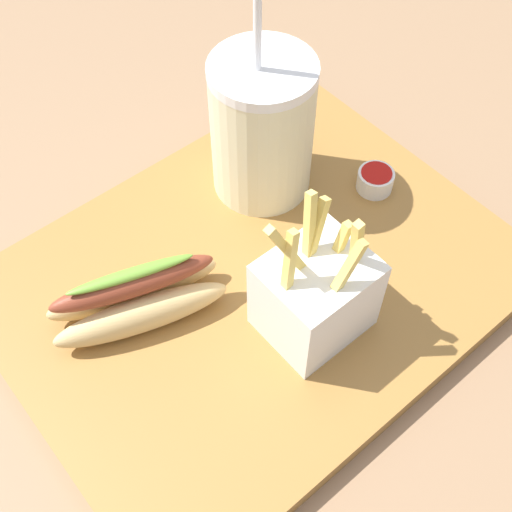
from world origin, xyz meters
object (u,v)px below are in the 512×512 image
Objects in this scene: fries_basket at (315,294)px; ketchup_cup_1 at (375,179)px; soda_cup at (262,128)px; hot_dog_1 at (137,297)px.

fries_basket is 0.17m from ketchup_cup_1.
soda_cup is 1.30× the size of hot_dog_1.
soda_cup is 1.45× the size of fries_basket.
ketchup_cup_1 is (-0.08, 0.08, -0.06)m from soda_cup.
hot_dog_1 is 0.27m from ketchup_cup_1.
ketchup_cup_1 is (-0.26, 0.03, -0.01)m from hot_dog_1.
fries_basket is 0.15m from hot_dog_1.
soda_cup reaches higher than fries_basket.
hot_dog_1 is at bearing -6.39° from ketchup_cup_1.
soda_cup is 0.20m from hot_dog_1.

